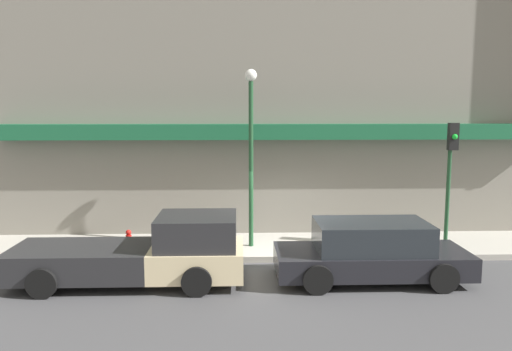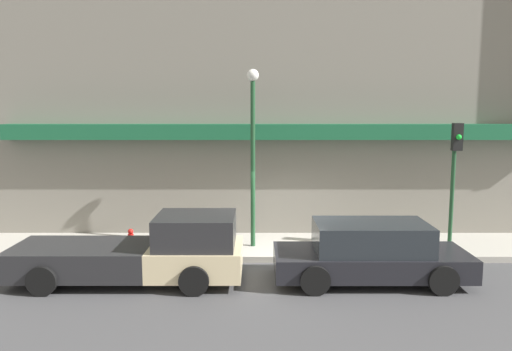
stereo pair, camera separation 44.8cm
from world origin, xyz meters
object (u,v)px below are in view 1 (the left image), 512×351
at_px(pickup_truck, 145,253).
at_px(parked_car, 371,252).
at_px(street_lamp, 251,137).
at_px(traffic_light, 451,163).
at_px(fire_hydrant, 129,242).

height_order(pickup_truck, parked_car, pickup_truck).
xyz_separation_m(pickup_truck, street_lamp, (2.74, 2.70, 2.78)).
bearing_deg(pickup_truck, traffic_light, 15.27).
distance_m(fire_hydrant, traffic_light, 9.79).
distance_m(parked_car, street_lamp, 4.91).
distance_m(fire_hydrant, street_lamp, 4.74).
bearing_deg(street_lamp, parked_car, -41.88).
bearing_deg(fire_hydrant, traffic_light, 1.95).
xyz_separation_m(pickup_truck, parked_car, (5.75, 0.00, -0.02)).
xyz_separation_m(parked_car, traffic_light, (2.93, 2.28, 2.03)).
distance_m(pickup_truck, fire_hydrant, 2.14).
relative_size(pickup_truck, fire_hydrant, 8.05).
distance_m(pickup_truck, traffic_light, 9.20).
relative_size(parked_car, street_lamp, 0.91).
bearing_deg(traffic_light, pickup_truck, -165.27).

